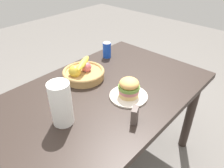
{
  "coord_description": "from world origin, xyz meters",
  "views": [
    {
      "loc": [
        -0.8,
        -0.79,
        1.54
      ],
      "look_at": [
        0.02,
        -0.05,
        0.81
      ],
      "focal_mm": 34.32,
      "sensor_mm": 36.0,
      "label": 1
    }
  ],
  "objects_px": {
    "fruit_basket": "(83,73)",
    "napkin_holder": "(135,115)",
    "soda_can": "(107,50)",
    "sandwich": "(129,87)",
    "paper_towel_roll": "(61,104)",
    "plate": "(129,96)"
  },
  "relations": [
    {
      "from": "sandwich",
      "to": "paper_towel_roll",
      "type": "xyz_separation_m",
      "value": [
        -0.4,
        0.12,
        0.05
      ]
    },
    {
      "from": "plate",
      "to": "fruit_basket",
      "type": "bearing_deg",
      "value": 96.04
    },
    {
      "from": "sandwich",
      "to": "napkin_holder",
      "type": "height_order",
      "value": "sandwich"
    },
    {
      "from": "soda_can",
      "to": "fruit_basket",
      "type": "bearing_deg",
      "value": -163.32
    },
    {
      "from": "fruit_basket",
      "to": "paper_towel_roll",
      "type": "relative_size",
      "value": 1.21
    },
    {
      "from": "sandwich",
      "to": "paper_towel_roll",
      "type": "height_order",
      "value": "paper_towel_roll"
    },
    {
      "from": "soda_can",
      "to": "fruit_basket",
      "type": "height_order",
      "value": "fruit_basket"
    },
    {
      "from": "sandwich",
      "to": "napkin_holder",
      "type": "relative_size",
      "value": 1.45
    },
    {
      "from": "soda_can",
      "to": "plate",
      "type": "bearing_deg",
      "value": -123.23
    },
    {
      "from": "plate",
      "to": "fruit_basket",
      "type": "relative_size",
      "value": 0.81
    },
    {
      "from": "sandwich",
      "to": "plate",
      "type": "bearing_deg",
      "value": -104.04
    },
    {
      "from": "soda_can",
      "to": "fruit_basket",
      "type": "xyz_separation_m",
      "value": [
        -0.35,
        -0.11,
        -0.02
      ]
    },
    {
      "from": "soda_can",
      "to": "napkin_holder",
      "type": "height_order",
      "value": "soda_can"
    },
    {
      "from": "plate",
      "to": "soda_can",
      "type": "bearing_deg",
      "value": 56.77
    },
    {
      "from": "fruit_basket",
      "to": "paper_towel_roll",
      "type": "xyz_separation_m",
      "value": [
        -0.36,
        -0.25,
        0.08
      ]
    },
    {
      "from": "plate",
      "to": "sandwich",
      "type": "distance_m",
      "value": 0.06
    },
    {
      "from": "napkin_holder",
      "to": "soda_can",
      "type": "bearing_deg",
      "value": 28.9
    },
    {
      "from": "plate",
      "to": "paper_towel_roll",
      "type": "xyz_separation_m",
      "value": [
        -0.4,
        0.12,
        0.11
      ]
    },
    {
      "from": "fruit_basket",
      "to": "paper_towel_roll",
      "type": "bearing_deg",
      "value": -144.92
    },
    {
      "from": "sandwich",
      "to": "soda_can",
      "type": "distance_m",
      "value": 0.57
    },
    {
      "from": "fruit_basket",
      "to": "napkin_holder",
      "type": "bearing_deg",
      "value": -101.85
    },
    {
      "from": "fruit_basket",
      "to": "paper_towel_roll",
      "type": "height_order",
      "value": "paper_towel_roll"
    }
  ]
}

